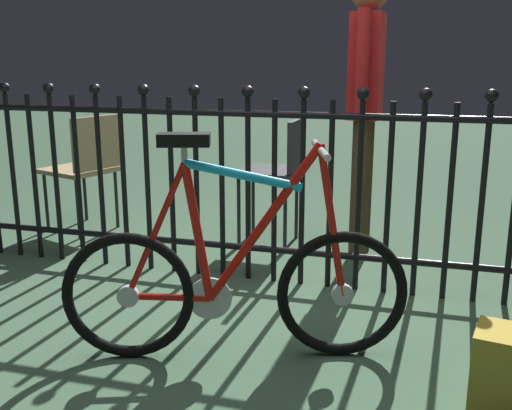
{
  "coord_description": "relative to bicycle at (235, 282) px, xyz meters",
  "views": [
    {
      "loc": [
        0.76,
        -2.39,
        1.22
      ],
      "look_at": [
        0.03,
        0.2,
        0.55
      ],
      "focal_mm": 41.95,
      "sensor_mm": 36.0,
      "label": 1
    }
  ],
  "objects": [
    {
      "name": "display_crate",
      "position": [
        1.02,
        -0.14,
        -0.17
      ],
      "size": [
        0.24,
        0.24,
        0.31
      ],
      "primitive_type": "cube",
      "rotation": [
        0.0,
        0.0,
        -0.19
      ],
      "color": "#B29933",
      "rests_on": "ground"
    },
    {
      "name": "chair_tan",
      "position": [
        -1.56,
        1.48,
        0.17
      ],
      "size": [
        0.55,
        0.55,
        0.83
      ],
      "color": "black",
      "rests_on": "ground"
    },
    {
      "name": "bicycle",
      "position": [
        0.0,
        0.0,
        0.0
      ],
      "size": [
        1.37,
        0.52,
        0.93
      ],
      "color": "black",
      "rests_on": "ground"
    },
    {
      "name": "ground_plane",
      "position": [
        -0.06,
        0.21,
        -0.33
      ],
      "size": [
        20.0,
        20.0,
        0.0
      ],
      "primitive_type": "plane",
      "color": "#3D5E43"
    },
    {
      "name": "chair_charcoal",
      "position": [
        -0.19,
        1.55,
        0.2
      ],
      "size": [
        0.4,
        0.4,
        0.83
      ],
      "color": "black",
      "rests_on": "ground"
    },
    {
      "name": "iron_fence",
      "position": [
        -0.14,
        0.88,
        0.24
      ],
      "size": [
        4.57,
        0.07,
        1.11
      ],
      "color": "black",
      "rests_on": "ground"
    },
    {
      "name": "person_visitor",
      "position": [
        0.35,
        1.48,
        0.7
      ],
      "size": [
        0.23,
        0.48,
        1.71
      ],
      "color": "#4C3823",
      "rests_on": "ground"
    }
  ]
}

